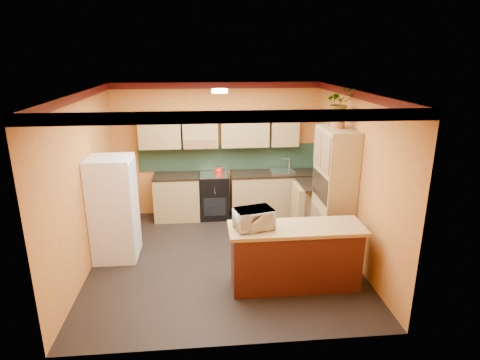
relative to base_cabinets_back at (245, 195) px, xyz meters
name	(u,v)px	position (x,y,z in m)	size (l,w,h in m)	color
room_shell	(222,130)	(-0.52, -1.52, 1.65)	(4.24, 4.24, 2.72)	black
base_cabinets_back	(245,195)	(0.00, 0.00, 0.00)	(3.65, 0.60, 0.88)	tan
countertop_back	(245,174)	(0.00, 0.00, 0.46)	(3.65, 0.62, 0.04)	black
stove	(214,196)	(-0.62, 0.00, 0.02)	(0.58, 0.58, 0.91)	black
kettle	(219,171)	(-0.53, -0.05, 0.56)	(0.17, 0.17, 0.18)	red
sink	(282,171)	(0.78, 0.00, 0.50)	(0.48, 0.40, 0.03)	silver
base_cabinets_right	(315,208)	(1.26, -0.81, 0.00)	(0.60, 0.80, 0.88)	tan
countertop_right	(317,185)	(1.26, -0.81, 0.46)	(0.62, 0.80, 0.04)	black
fridge	(114,209)	(-2.29, -1.58, 0.41)	(0.68, 0.66, 1.70)	white
pantry	(334,191)	(1.31, -1.64, 0.61)	(0.48, 0.90, 2.10)	tan
fern_pot	(338,123)	(1.31, -1.59, 1.74)	(0.22, 0.22, 0.16)	brown
fern	(339,103)	(1.31, -1.59, 2.06)	(0.43, 0.37, 0.48)	tan
breakfast_bar	(295,258)	(0.44, -2.72, 0.00)	(1.80, 0.55, 0.88)	#541F13
bar_top	(297,228)	(0.44, -2.72, 0.47)	(1.90, 0.65, 0.05)	tan
microwave	(254,219)	(-0.16, -2.72, 0.63)	(0.51, 0.35, 0.28)	white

